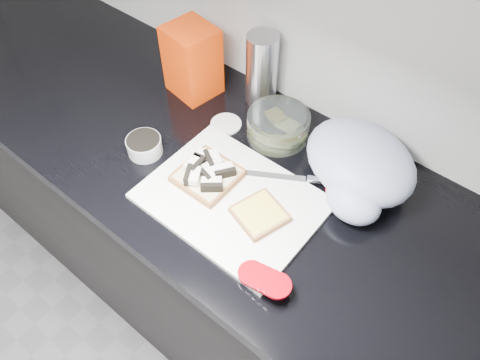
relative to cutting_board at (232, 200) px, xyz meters
The scene contains 14 objects.
base_cabinet 0.49m from the cutting_board, 129.48° to the left, with size 3.50×0.60×0.86m, color black.
countertop 0.11m from the cutting_board, 129.48° to the left, with size 3.50×0.64×0.04m, color black.
cutting_board is the anchor object (origin of this frame).
bread_left 0.09m from the cutting_board, behind, with size 0.14×0.14×0.04m.
bread_right 0.08m from the cutting_board, ahead, with size 0.14×0.14×0.02m.
tomato_slices 0.23m from the cutting_board, 33.30° to the right, with size 0.13×0.08×0.03m.
knife 0.18m from the cutting_board, 57.71° to the left, with size 0.21×0.13×0.01m.
seed_tub 0.27m from the cutting_board, behind, with size 0.09×0.09×0.05m.
tub_lid 0.26m from the cutting_board, 133.35° to the left, with size 0.08×0.08×0.01m, color silver.
glass_bowl 0.25m from the cutting_board, 100.75° to the left, with size 0.16×0.16×0.07m.
bread_bag 0.43m from the cutting_board, 144.55° to the left, with size 0.13×0.12×0.20m, color red.
steel_canister 0.38m from the cutting_board, 117.18° to the left, with size 0.09×0.09×0.20m, color #A9A9AE.
grocery_bag 0.31m from the cutting_board, 50.11° to the left, with size 0.34×0.32×0.12m.
whole_tomatoes 0.27m from the cutting_board, 39.49° to the left, with size 0.11×0.06×0.05m.
Camera 1 is at (0.50, 0.62, 1.78)m, focal length 35.00 mm.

